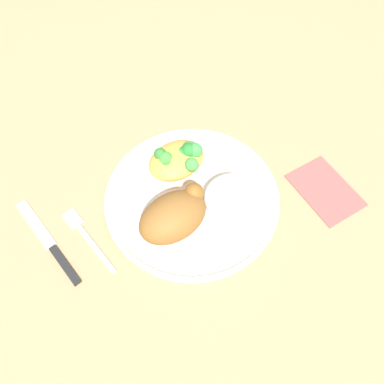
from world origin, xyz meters
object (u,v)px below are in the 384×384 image
plate (192,198)px  knife (52,247)px  mac_cheese_with_broccoli (178,158)px  napkin (325,190)px  rice_pile (232,196)px  fork (87,236)px  roasted_chicken (174,216)px

plate → knife: 0.24m
mac_cheese_with_broccoli → napkin: (0.19, -0.18, -0.04)m
rice_pile → fork: 0.25m
roasted_chicken → napkin: (0.26, -0.09, -0.05)m
plate → napkin: 0.24m
roasted_chicken → rice_pile: (0.10, -0.02, -0.01)m
roasted_chicken → fork: (-0.13, 0.07, -0.05)m
mac_cheese_with_broccoli → roasted_chicken: bearing=-126.5°
plate → mac_cheese_with_broccoli: size_ratio=2.93×
napkin → fork: bearing=158.1°
plate → rice_pile: size_ratio=3.22×
plate → knife: (-0.24, 0.05, -0.01)m
rice_pile → roasted_chicken: bearing=170.5°
roasted_chicken → knife: size_ratio=0.63×
fork → napkin: size_ratio=1.17×
roasted_chicken → knife: bearing=154.8°
rice_pile → knife: rice_pile is taller
rice_pile → napkin: rice_pile is taller
fork → mac_cheese_with_broccoli: bearing=6.9°
rice_pile → fork: rice_pile is taller
knife → rice_pile: bearing=-19.9°
mac_cheese_with_broccoli → napkin: size_ratio=0.84×
rice_pile → plate: bearing=133.2°
rice_pile → napkin: 0.18m
roasted_chicken → napkin: bearing=-17.9°
rice_pile → mac_cheese_with_broccoli: mac_cheese_with_broccoli is taller
rice_pile → napkin: bearing=-22.9°
knife → mac_cheese_with_broccoli: bearing=2.4°
fork → napkin: (0.39, -0.16, -0.00)m
roasted_chicken → rice_pile: bearing=-9.5°
rice_pile → mac_cheese_with_broccoli: 0.12m
roasted_chicken → mac_cheese_with_broccoli: size_ratio=1.17×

